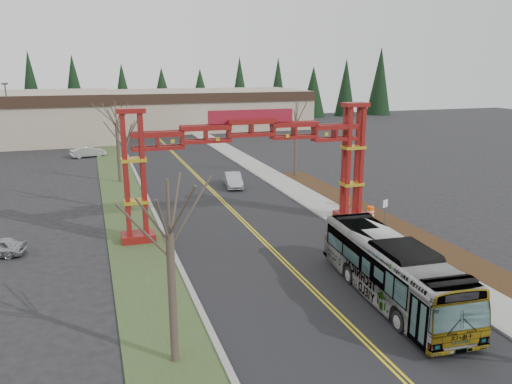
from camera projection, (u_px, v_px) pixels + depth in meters
name	position (u px, v px, depth m)	size (l,w,h in m)	color
ground	(393.00, 369.00, 19.48)	(200.00, 200.00, 0.00)	black
road	(226.00, 205.00, 42.47)	(12.00, 110.00, 0.02)	black
lane_line_left	(225.00, 205.00, 42.43)	(0.12, 100.00, 0.01)	gold
lane_line_right	(227.00, 204.00, 42.50)	(0.12, 100.00, 0.01)	gold
curb_right	(293.00, 198.00, 44.34)	(0.30, 110.00, 0.15)	gray
sidewalk_right	(308.00, 197.00, 44.78)	(2.60, 110.00, 0.14)	gray
landscape_strip	(442.00, 250.00, 31.79)	(2.60, 50.00, 0.12)	black
grass_median	(130.00, 213.00, 40.01)	(4.00, 110.00, 0.08)	#314522
curb_left	(153.00, 210.00, 40.57)	(0.30, 110.00, 0.15)	gray
gateway_arch	(251.00, 148.00, 34.56)	(18.20, 1.60, 8.90)	maroon
retail_building_east	(201.00, 109.00, 95.21)	(38.00, 20.30, 7.00)	tan
conifer_treeline	(142.00, 91.00, 102.57)	(116.10, 5.60, 13.00)	black
transit_bus	(391.00, 270.00, 24.93)	(2.67, 11.40, 3.18)	#9FA2A7
silver_sedan	(233.00, 180.00, 48.56)	(1.49, 4.27, 1.41)	#A5A8AD
parked_car_far_a	(88.00, 152.00, 64.52)	(1.51, 4.34, 1.43)	#BBBBC4
bare_tree_median_near	(170.00, 235.00, 18.63)	(3.22, 3.22, 7.49)	#382D26
bare_tree_median_mid	(124.00, 136.00, 39.06)	(3.27, 3.27, 8.34)	#382D26
bare_tree_median_far	(116.00, 123.00, 49.20)	(3.22, 3.22, 8.17)	#382D26
bare_tree_right_far	(296.00, 120.00, 52.09)	(3.12, 3.12, 8.08)	#382D26
light_pole_far	(8.00, 112.00, 68.64)	(0.80, 0.40, 9.26)	#3F3F44
street_sign	(385.00, 208.00, 36.24)	(0.46, 0.19, 2.07)	#3F3F44
barrel_south	(370.00, 213.00, 38.36)	(0.54, 0.54, 1.01)	#F9540D
barrel_mid	(356.00, 210.00, 39.29)	(0.53, 0.53, 0.97)	#F9540D
barrel_north	(346.00, 201.00, 41.66)	(0.59, 0.59, 1.09)	#F9540D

